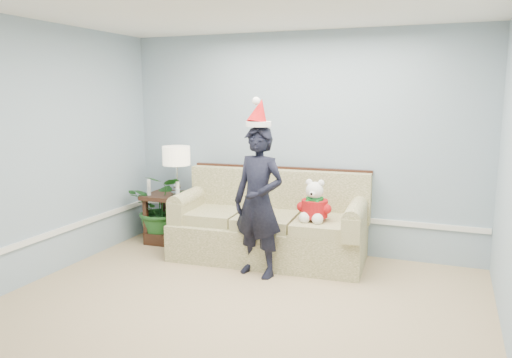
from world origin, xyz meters
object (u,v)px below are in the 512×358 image
Objects in this scene: sofa at (270,227)px; table_lamp at (176,158)px; houseplant at (163,207)px; man at (259,202)px; side_table at (173,223)px; teddy_bear at (314,206)px.

sofa is 1.55m from table_lamp.
houseplant is (-0.21, -0.02, -0.67)m from table_lamp.
sofa is 0.75m from man.
man reaches higher than table_lamp.
houseplant is at bearing 179.45° from side_table.
sofa is 1.42m from side_table.
sofa is at bearing -4.15° from houseplant.
houseplant is 2.19m from teddy_bear.
man is (0.08, -0.60, 0.44)m from sofa.
sofa is 1.43× the size of man.
man is at bearing -139.43° from teddy_bear.
side_table is 0.25m from houseplant.
houseplant reaches higher than side_table.
man is at bearing -25.51° from side_table.
sofa reaches higher than teddy_bear.
teddy_bear reaches higher than houseplant.
sofa is at bearing -5.46° from table_lamp.
sofa is 1.56m from houseplant.
side_table is 1.11× the size of table_lamp.
teddy_bear is (2.01, -0.31, 0.47)m from side_table.
side_table is 1.47× the size of teddy_bear.
table_lamp is at bearing 4.17° from houseplant.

